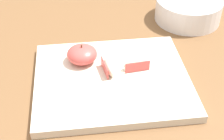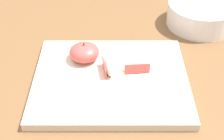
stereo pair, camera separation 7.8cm
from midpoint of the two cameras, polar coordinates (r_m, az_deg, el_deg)
dining_table at (r=0.93m, az=-7.02°, el=-4.50°), size 1.22×0.92×0.73m
cutting_board at (r=0.80m, az=-2.79°, el=-1.78°), size 0.36×0.30×0.02m
apple_half_skin_up at (r=0.84m, az=-8.08°, el=2.41°), size 0.07×0.07×0.05m
apple_wedge_left at (r=0.80m, az=-3.31°, el=0.39°), size 0.03×0.07×0.03m
apple_wedge_front at (r=0.81m, az=1.37°, el=0.87°), size 0.07×0.03×0.03m
ceramic_fruit_bowl at (r=1.05m, az=10.66°, el=10.07°), size 0.20×0.20×0.07m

